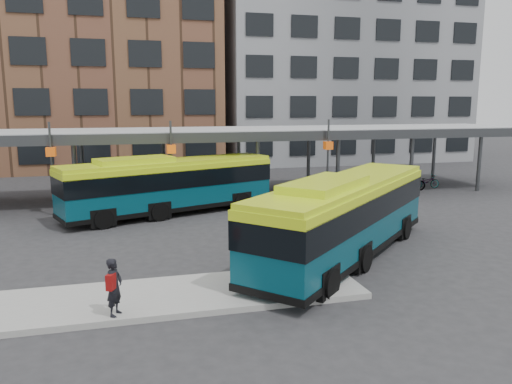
# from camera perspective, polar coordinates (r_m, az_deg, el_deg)

# --- Properties ---
(ground) EXTENTS (120.00, 120.00, 0.00)m
(ground) POSITION_cam_1_polar(r_m,az_deg,el_deg) (18.86, 2.56, -7.54)
(ground) COLOR #28282B
(ground) RESTS_ON ground
(boarding_island) EXTENTS (14.00, 3.00, 0.18)m
(boarding_island) POSITION_cam_1_polar(r_m,az_deg,el_deg) (15.23, -14.47, -11.90)
(boarding_island) COLOR gray
(boarding_island) RESTS_ON ground
(canopy) EXTENTS (40.00, 6.53, 4.80)m
(canopy) POSITION_cam_1_polar(r_m,az_deg,el_deg) (30.54, -4.70, 6.70)
(canopy) COLOR #999B9E
(canopy) RESTS_ON ground
(building_brick) EXTENTS (26.00, 14.00, 22.00)m
(building_brick) POSITION_cam_1_polar(r_m,az_deg,el_deg) (49.65, -20.77, 15.61)
(building_brick) COLOR brown
(building_brick) RESTS_ON ground
(building_grey) EXTENTS (24.00, 14.00, 20.00)m
(building_grey) POSITION_cam_1_polar(r_m,az_deg,el_deg) (53.76, 9.06, 14.58)
(building_grey) COLOR slate
(building_grey) RESTS_ON ground
(bus_front) EXTENTS (10.13, 9.72, 3.19)m
(bus_front) POSITION_cam_1_polar(r_m,az_deg,el_deg) (18.72, 10.18, -2.54)
(bus_front) COLOR #063D4C
(bus_front) RESTS_ON ground
(bus_rear) EXTENTS (11.29, 6.08, 3.08)m
(bus_rear) POSITION_cam_1_polar(r_m,az_deg,el_deg) (26.15, -9.91, 0.92)
(bus_rear) COLOR #063D4C
(bus_rear) RESTS_ON ground
(pedestrian) EXTENTS (0.58, 0.67, 1.56)m
(pedestrian) POSITION_cam_1_polar(r_m,az_deg,el_deg) (13.82, -15.89, -10.37)
(pedestrian) COLOR black
(pedestrian) RESTS_ON boarding_island
(bike_rack) EXTENTS (5.10, 1.62, 1.06)m
(bike_rack) POSITION_cam_1_polar(r_m,az_deg,el_deg) (34.67, 16.48, 1.04)
(bike_rack) COLOR slate
(bike_rack) RESTS_ON ground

